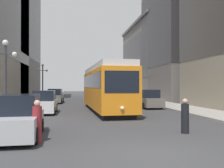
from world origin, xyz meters
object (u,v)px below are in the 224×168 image
pedestrian_crossing_far (185,117)px  lamp_post_left_near (5,66)px  streetcar (105,87)px  parked_car_right_far (148,99)px  pedestrian_crossing_near (37,123)px  parked_car_left_near (55,96)px  parked_car_left_far (18,118)px  parked_car_left_mid (44,103)px  transit_bus (115,87)px  lamp_post_left_far (43,76)px

pedestrian_crossing_far → lamp_post_left_near: bearing=-17.4°
streetcar → parked_car_right_far: bearing=25.9°
pedestrian_crossing_near → lamp_post_left_near: (-2.82, 6.55, 2.65)m
parked_car_left_near → pedestrian_crossing_near: 23.34m
streetcar → parked_car_left_far: bearing=-117.1°
parked_car_right_far → pedestrian_crossing_near: (-8.73, -14.47, -0.08)m
streetcar → parked_car_left_mid: streetcar is taller
parked_car_left_mid → lamp_post_left_near: size_ratio=0.89×
transit_bus → pedestrian_crossing_far: bearing=-93.1°
streetcar → parked_car_left_mid: bearing=-169.7°
parked_car_left_mid → parked_car_right_far: 10.30m
streetcar → lamp_post_left_near: (-6.94, -5.44, 1.32)m
pedestrian_crossing_near → parked_car_left_far: bearing=19.5°
pedestrian_crossing_far → lamp_post_left_near: (-9.31, 5.57, 2.67)m
parked_car_left_far → pedestrian_crossing_far: size_ratio=2.82×
transit_bus → lamp_post_left_far: (-10.54, -3.18, 1.57)m
parked_car_right_far → lamp_post_left_far: (-11.55, 11.56, 2.67)m
parked_car_right_far → pedestrian_crossing_far: 13.67m
parked_car_left_mid → parked_car_right_far: same height
pedestrian_crossing_far → parked_car_left_mid: bearing=-39.6°
streetcar → parked_car_left_near: (-5.03, 11.33, -1.26)m
parked_car_left_mid → parked_car_right_far: size_ratio=0.93×
lamp_post_left_far → pedestrian_crossing_far: bearing=-69.6°
pedestrian_crossing_near → lamp_post_left_near: 7.61m
streetcar → lamp_post_left_far: size_ratio=2.62×
parked_car_right_far → lamp_post_left_near: (-11.55, -7.92, 2.57)m
parked_car_left_far → lamp_post_left_far: (-1.90, 24.98, 2.68)m
transit_bus → lamp_post_left_far: bearing=-163.8°
streetcar → parked_car_left_mid: 5.31m
parked_car_right_far → lamp_post_left_far: size_ratio=0.93×
parked_car_left_mid → lamp_post_left_far: (-1.90, 15.16, 2.68)m
lamp_post_left_near → parked_car_right_far: bearing=34.4°
pedestrian_crossing_near → lamp_post_left_near: size_ratio=0.33×
streetcar → parked_car_left_near: 12.46m
parked_car_left_mid → parked_car_left_far: 9.82m
parked_car_left_far → parked_car_left_mid: bearing=87.6°
parked_car_left_mid → parked_car_left_far: (-0.00, -9.82, 0.00)m
parked_car_left_mid → pedestrian_crossing_near: parked_car_left_mid is taller
pedestrian_crossing_far → lamp_post_left_far: bearing=-56.1°
pedestrian_crossing_near → lamp_post_left_far: 26.32m
lamp_post_left_near → lamp_post_left_far: lamp_post_left_far is taller
streetcar → parked_car_left_far: 12.12m
transit_bus → parked_car_left_mid: size_ratio=2.71×
streetcar → pedestrian_crossing_far: (2.37, -11.01, -1.36)m
streetcar → pedestrian_crossing_far: size_ratio=8.33×
transit_bus → lamp_post_left_near: (-10.54, -22.65, 1.47)m
parked_car_left_far → lamp_post_left_near: bearing=106.7°
parked_car_left_far → pedestrian_crossing_far: (7.41, -0.06, -0.10)m
streetcar → pedestrian_crossing_near: (-4.11, -12.00, -1.33)m
lamp_post_left_far → parked_car_left_mid: bearing=-82.9°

